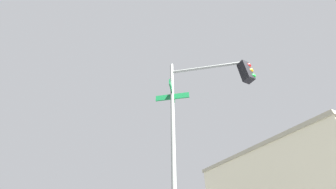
% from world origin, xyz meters
% --- Properties ---
extents(traffic_signal_near, '(2.04, 2.67, 6.30)m').
position_xyz_m(traffic_signal_near, '(-6.34, -5.67, 4.44)').
color(traffic_signal_near, slate).
rests_on(traffic_signal_near, ground_plane).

